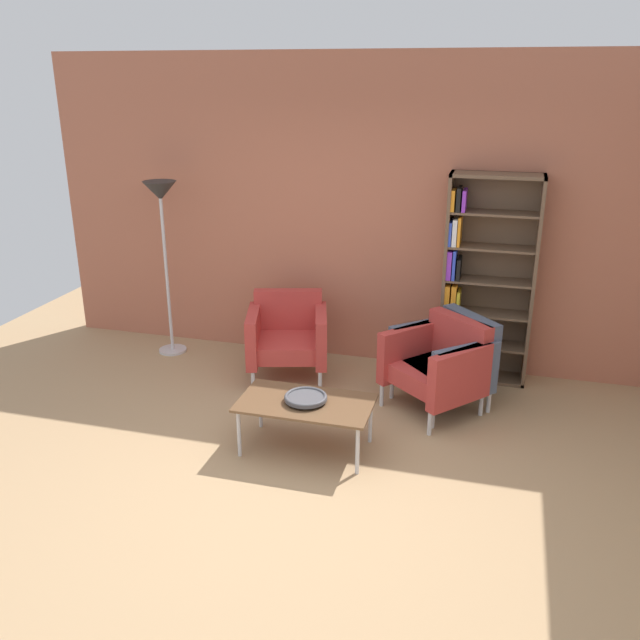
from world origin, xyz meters
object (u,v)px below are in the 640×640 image
object	(u,v)px
armchair_corner_red	(288,335)
floor_lamp_torchiere	(162,212)
bookshelf_tall	(481,281)
armchair_by_bookshelf	(448,359)
decorative_bowl	(306,397)
armchair_near_window	(439,364)
coffee_table_low	(306,405)

from	to	relation	value
armchair_corner_red	floor_lamp_torchiere	world-z (taller)	floor_lamp_torchiere
bookshelf_tall	armchair_corner_red	distance (m)	1.83
bookshelf_tall	armchair_by_bookshelf	distance (m)	0.86
armchair_by_bookshelf	floor_lamp_torchiere	bearing A→B (deg)	-141.61
decorative_bowl	armchair_near_window	bearing A→B (deg)	46.42
decorative_bowl	floor_lamp_torchiere	world-z (taller)	floor_lamp_torchiere
bookshelf_tall	coffee_table_low	size ratio (longest dim) A/B	1.90
bookshelf_tall	decorative_bowl	bearing A→B (deg)	-124.01
coffee_table_low	floor_lamp_torchiere	distance (m)	2.62
bookshelf_tall	floor_lamp_torchiere	world-z (taller)	bookshelf_tall
armchair_corner_red	armchair_near_window	size ratio (longest dim) A/B	0.91
armchair_corner_red	floor_lamp_torchiere	bearing A→B (deg)	153.39
coffee_table_low	armchair_by_bookshelf	world-z (taller)	armchair_by_bookshelf
armchair_by_bookshelf	armchair_near_window	bearing A→B (deg)	-71.94
bookshelf_tall	coffee_table_low	bearing A→B (deg)	-124.01
bookshelf_tall	decorative_bowl	xyz separation A→B (m)	(-1.15, -1.70, -0.50)
bookshelf_tall	armchair_near_window	size ratio (longest dim) A/B	2.00
floor_lamp_torchiere	armchair_by_bookshelf	bearing A→B (deg)	-8.68
bookshelf_tall	armchair_by_bookshelf	xyz separation A→B (m)	(-0.20, -0.65, -0.52)
bookshelf_tall	armchair_near_window	xyz separation A→B (m)	(-0.26, -0.77, -0.52)
coffee_table_low	armchair_by_bookshelf	distance (m)	1.41
decorative_bowl	armchair_by_bookshelf	world-z (taller)	armchair_by_bookshelf
coffee_table_low	armchair_by_bookshelf	bearing A→B (deg)	47.78
decorative_bowl	floor_lamp_torchiere	xyz separation A→B (m)	(-1.88, 1.48, 1.01)
coffee_table_low	armchair_near_window	size ratio (longest dim) A/B	1.05
coffee_table_low	decorative_bowl	size ratio (longest dim) A/B	3.12
armchair_by_bookshelf	floor_lamp_torchiere	world-z (taller)	floor_lamp_torchiere
armchair_near_window	floor_lamp_torchiere	size ratio (longest dim) A/B	0.55
armchair_by_bookshelf	floor_lamp_torchiere	size ratio (longest dim) A/B	0.55
armchair_near_window	coffee_table_low	bearing A→B (deg)	-93.21
decorative_bowl	armchair_corner_red	distance (m)	1.34
coffee_table_low	armchair_by_bookshelf	xyz separation A→B (m)	(0.95, 1.04, 0.05)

